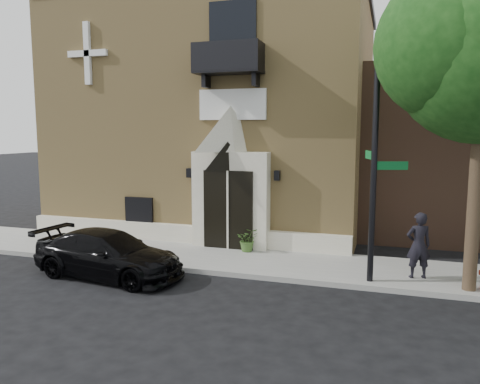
% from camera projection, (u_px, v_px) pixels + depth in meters
% --- Properties ---
extents(ground, '(120.00, 120.00, 0.00)m').
position_uv_depth(ground, '(233.00, 278.00, 12.96)').
color(ground, black).
rests_on(ground, ground).
extents(sidewalk, '(42.00, 3.00, 0.15)m').
position_uv_depth(sidewalk, '(280.00, 264.00, 14.06)').
color(sidewalk, gray).
rests_on(sidewalk, ground).
extents(church, '(12.20, 11.01, 9.30)m').
position_uv_depth(church, '(226.00, 117.00, 20.76)').
color(church, tan).
rests_on(church, ground).
extents(black_sedan, '(4.59, 2.28, 1.28)m').
position_uv_depth(black_sedan, '(108.00, 254.00, 12.98)').
color(black_sedan, black).
rests_on(black_sedan, ground).
extents(street_sign, '(1.08, 0.90, 5.84)m').
position_uv_depth(street_sign, '(374.00, 169.00, 11.85)').
color(street_sign, black).
rests_on(street_sign, sidewalk).
extents(planter, '(0.87, 0.82, 0.78)m').
position_uv_depth(planter, '(248.00, 239.00, 15.16)').
color(planter, '#43692B').
rests_on(planter, sidewalk).
extents(pedestrian_near, '(0.75, 0.60, 1.77)m').
position_uv_depth(pedestrian_near, '(418.00, 245.00, 12.36)').
color(pedestrian_near, black).
rests_on(pedestrian_near, sidewalk).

